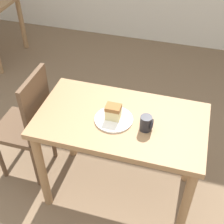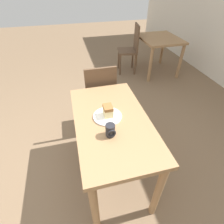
% 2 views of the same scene
% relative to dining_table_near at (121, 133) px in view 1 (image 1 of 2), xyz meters
% --- Properties ---
extents(dining_table_near, '(1.07, 0.61, 0.76)m').
position_rel_dining_table_near_xyz_m(dining_table_near, '(0.00, 0.00, 0.00)').
color(dining_table_near, '#9E754C').
rests_on(dining_table_near, ground_plane).
extents(chair_near_window, '(0.37, 0.37, 0.94)m').
position_rel_dining_table_near_xyz_m(chair_near_window, '(-0.71, 0.03, -0.13)').
color(chair_near_window, brown).
rests_on(chair_near_window, ground_plane).
extents(plate, '(0.24, 0.24, 0.01)m').
position_rel_dining_table_near_xyz_m(plate, '(-0.04, -0.03, 0.14)').
color(plate, white).
rests_on(plate, dining_table_near).
extents(cake_slice, '(0.09, 0.07, 0.10)m').
position_rel_dining_table_near_xyz_m(cake_slice, '(-0.05, -0.02, 0.19)').
color(cake_slice, beige).
rests_on(cake_slice, plate).
extents(coffee_mug, '(0.08, 0.07, 0.10)m').
position_rel_dining_table_near_xyz_m(coffee_mug, '(0.17, -0.05, 0.18)').
color(coffee_mug, '#232328').
rests_on(coffee_mug, dining_table_near).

